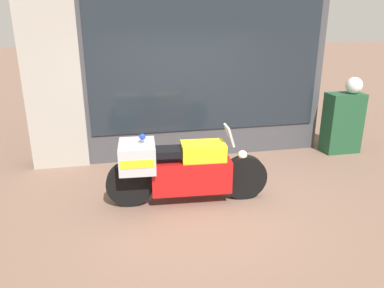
# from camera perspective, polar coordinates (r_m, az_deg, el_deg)

# --- Properties ---
(ground_plane) EXTENTS (60.00, 60.00, 0.00)m
(ground_plane) POSITION_cam_1_polar(r_m,az_deg,el_deg) (5.72, 2.20, -8.43)
(ground_plane) COLOR #7A5B4C
(shop_building) EXTENTS (5.52, 0.55, 3.95)m
(shop_building) POSITION_cam_1_polar(r_m,az_deg,el_deg) (6.99, -5.07, 13.64)
(shop_building) COLOR #424247
(shop_building) RESTS_ON ground
(window_display) EXTENTS (4.10, 0.30, 2.09)m
(window_display) POSITION_cam_1_polar(r_m,az_deg,el_deg) (7.45, 1.56, 2.38)
(window_display) COLOR slate
(window_display) RESTS_ON ground
(paramedic_motorcycle) EXTENTS (2.37, 0.66, 1.15)m
(paramedic_motorcycle) POSITION_cam_1_polar(r_m,az_deg,el_deg) (5.42, -2.08, -3.66)
(paramedic_motorcycle) COLOR black
(paramedic_motorcycle) RESTS_ON ground
(utility_cabinet) EXTENTS (0.70, 0.41, 1.19)m
(utility_cabinet) POSITION_cam_1_polar(r_m,az_deg,el_deg) (8.04, 21.93, 3.00)
(utility_cabinet) COLOR #1E4C2D
(utility_cabinet) RESTS_ON ground
(white_helmet) EXTENTS (0.32, 0.32, 0.32)m
(white_helmet) POSITION_cam_1_polar(r_m,az_deg,el_deg) (7.91, 23.46, 8.20)
(white_helmet) COLOR white
(white_helmet) RESTS_ON utility_cabinet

